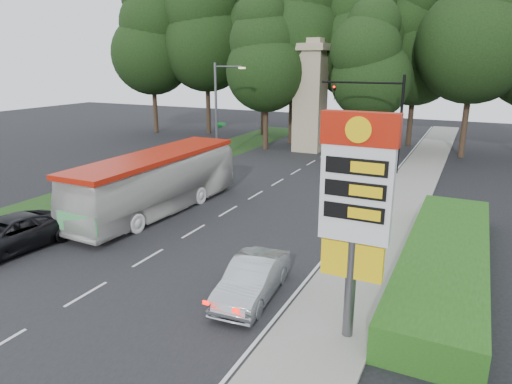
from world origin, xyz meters
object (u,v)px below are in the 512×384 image
at_px(traffic_signal_mast, 383,110).
at_px(streetlight_signs, 218,108).
at_px(monument, 310,95).
at_px(suv_charcoal, 7,235).
at_px(gas_station_pylon, 356,199).
at_px(sedan_silver, 252,279).
at_px(transit_bus, 157,183).

relative_size(traffic_signal_mast, streetlight_signs, 0.90).
height_order(monument, suv_charcoal, monument).
xyz_separation_m(gas_station_pylon, traffic_signal_mast, (-3.52, 22.00, 0.22)).
bearing_deg(traffic_signal_mast, gas_station_pylon, -80.91).
xyz_separation_m(monument, suv_charcoal, (-4.02, -28.11, -4.33)).
distance_m(gas_station_pylon, sedan_silver, 5.34).
bearing_deg(transit_bus, monument, 88.19).
bearing_deg(suv_charcoal, gas_station_pylon, 5.76).
xyz_separation_m(transit_bus, sedan_silver, (9.00, -6.34, -0.92)).
bearing_deg(monument, suv_charcoal, -98.13).
bearing_deg(sedan_silver, suv_charcoal, -179.90).
distance_m(monument, transit_bus, 21.04).
relative_size(gas_station_pylon, sedan_silver, 1.56).
bearing_deg(sedan_silver, streetlight_signs, 118.04).
distance_m(gas_station_pylon, transit_bus, 14.92).
bearing_deg(traffic_signal_mast, suv_charcoal, -117.88).
xyz_separation_m(traffic_signal_mast, sedan_silver, (-0.18, -21.04, -3.95)).
bearing_deg(traffic_signal_mast, monument, 142.00).
relative_size(gas_station_pylon, transit_bus, 0.58).
bearing_deg(gas_station_pylon, suv_charcoal, -179.61).
height_order(sedan_silver, suv_charcoal, suv_charcoal).
xyz_separation_m(gas_station_pylon, suv_charcoal, (-15.22, -0.10, -3.68)).
xyz_separation_m(streetlight_signs, monument, (4.99, 7.99, 0.67)).
xyz_separation_m(traffic_signal_mast, suv_charcoal, (-11.70, -22.11, -3.90)).
bearing_deg(transit_bus, suv_charcoal, -106.42).
bearing_deg(transit_bus, sedan_silver, -32.84).
bearing_deg(suv_charcoal, streetlight_signs, 98.13).
bearing_deg(suv_charcoal, monument, 87.24).
bearing_deg(suv_charcoal, transit_bus, 76.61).
height_order(traffic_signal_mast, monument, monument).
relative_size(streetlight_signs, suv_charcoal, 1.44).
distance_m(traffic_signal_mast, streetlight_signs, 12.83).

